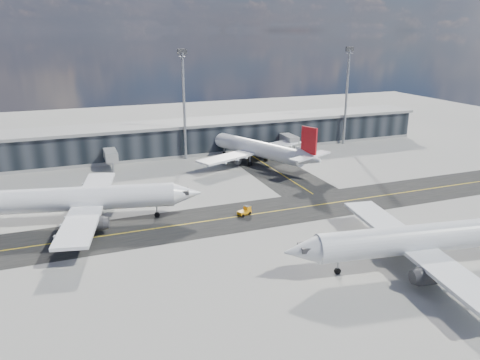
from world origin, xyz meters
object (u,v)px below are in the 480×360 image
(airliner_redtail, at_px, (257,149))
(baggage_tug, at_px, (245,211))
(airliner_af, at_px, (78,199))
(airliner_near, at_px, (425,239))
(service_van, at_px, (282,152))

(airliner_redtail, xyz_separation_m, baggage_tug, (-16.12, -32.32, -3.16))
(airliner_af, height_order, airliner_redtail, airliner_af)
(airliner_af, bearing_deg, airliner_redtail, 130.59)
(baggage_tug, bearing_deg, airliner_near, 9.80)
(airliner_near, relative_size, baggage_tug, 14.56)
(airliner_af, relative_size, airliner_redtail, 1.12)
(airliner_af, xyz_separation_m, airliner_near, (46.71, -35.63, -0.11))
(airliner_af, distance_m, airliner_near, 58.75)
(airliner_redtail, height_order, service_van, airliner_redtail)
(service_van, bearing_deg, baggage_tug, -117.51)
(airliner_redtail, bearing_deg, service_van, 8.97)
(airliner_near, height_order, service_van, airliner_near)
(baggage_tug, bearing_deg, service_van, 123.41)
(airliner_near, bearing_deg, airliner_redtail, 9.74)
(airliner_redtail, relative_size, baggage_tug, 13.27)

